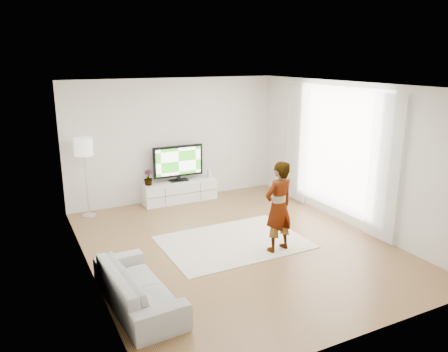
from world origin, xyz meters
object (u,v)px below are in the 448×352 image
television (178,162)px  player (279,207)px  media_console (179,191)px  floor_lamp (84,150)px  rug (233,242)px  sofa (138,286)px

television → player: (0.53, -3.32, -0.13)m
media_console → floor_lamp: (-2.07, -0.06, 1.17)m
television → floor_lamp: 2.12m
television → rug: 2.83m
television → rug: size_ratio=0.47×
television → floor_lamp: floor_lamp is taller
television → floor_lamp: bearing=-177.4°
media_console → rug: 2.66m
rug → floor_lamp: bearing=128.8°
rug → floor_lamp: 3.60m
media_console → television: television is taller
floor_lamp → television: bearing=2.6°
sofa → floor_lamp: 3.98m
player → rug: bearing=-61.4°
media_console → rug: (0.01, -2.65, -0.24)m
media_console → sofa: size_ratio=0.93×
television → sofa: (-2.09, -3.91, -0.66)m
sofa → television: bearing=-31.8°
television → floor_lamp: (-2.07, -0.09, 0.48)m
media_console → sofa: (-2.09, -3.88, 0.03)m
rug → sofa: 2.45m
player → floor_lamp: floor_lamp is taller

